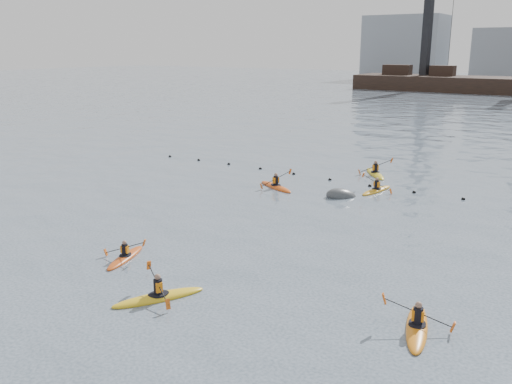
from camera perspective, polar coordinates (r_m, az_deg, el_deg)
ground at (r=19.95m, az=-16.38°, el=-12.38°), size 400.00×400.00×0.00m
float_line at (r=37.70m, az=9.92°, el=1.02°), size 33.24×0.73×0.24m
kayaker_0 at (r=24.59m, az=-13.59°, el=-6.63°), size 1.99×3.03×1.10m
kayaker_1 at (r=20.61m, az=-10.22°, el=-10.74°), size 2.33×3.39×1.24m
kayaker_2 at (r=35.83m, az=2.10°, el=0.63°), size 3.46×2.23×1.28m
kayaker_3 at (r=35.75m, az=12.57°, el=0.23°), size 2.22×3.29×1.21m
kayaker_4 at (r=19.08m, az=16.58°, el=-13.38°), size 2.32×3.52×1.24m
kayaker_5 at (r=40.44m, az=12.43°, el=1.95°), size 2.82×3.36×1.39m
mooring_buoy at (r=34.08m, az=8.98°, el=-0.48°), size 2.36×2.47×1.43m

